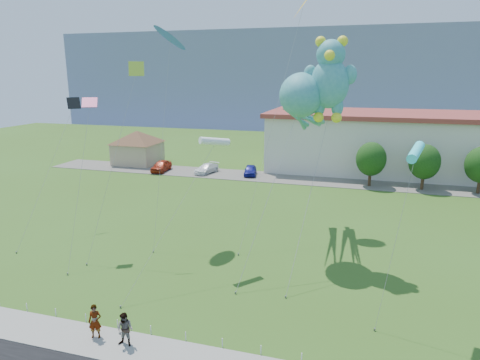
% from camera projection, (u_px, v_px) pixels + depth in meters
% --- Properties ---
extents(ground, '(160.00, 160.00, 0.00)m').
position_uv_depth(ground, '(179.00, 324.00, 23.59)').
color(ground, '#365919').
rests_on(ground, ground).
extents(sidewalk, '(80.00, 2.50, 0.10)m').
position_uv_depth(sidewalk, '(155.00, 353.00, 21.02)').
color(sidewalk, gray).
rests_on(sidewalk, ground).
extents(parking_strip, '(70.00, 6.00, 0.06)m').
position_uv_depth(parking_strip, '(290.00, 178.00, 56.14)').
color(parking_strip, '#59544C').
rests_on(parking_strip, ground).
extents(hill_ridge, '(160.00, 50.00, 25.00)m').
position_uv_depth(hill_ridge, '(339.00, 77.00, 132.19)').
color(hill_ridge, slate).
rests_on(hill_ridge, ground).
extents(pavilion, '(9.20, 9.20, 5.00)m').
position_uv_depth(pavilion, '(137.00, 144.00, 64.84)').
color(pavilion, tan).
rests_on(pavilion, ground).
extents(rope_fence, '(26.05, 0.05, 0.50)m').
position_uv_depth(rope_fence, '(168.00, 333.00, 22.32)').
color(rope_fence, white).
rests_on(rope_fence, ground).
extents(tree_near, '(3.60, 3.60, 5.47)m').
position_uv_depth(tree_near, '(371.00, 159.00, 51.64)').
color(tree_near, '#3F2B19').
rests_on(tree_near, ground).
extents(tree_mid, '(3.60, 3.60, 5.47)m').
position_uv_depth(tree_mid, '(424.00, 162.00, 49.98)').
color(tree_mid, '#3F2B19').
rests_on(tree_mid, ground).
extents(pedestrian_left, '(0.77, 0.63, 1.83)m').
position_uv_depth(pedestrian_left, '(95.00, 321.00, 22.01)').
color(pedestrian_left, gray).
rests_on(pedestrian_left, sidewalk).
extents(pedestrian_right, '(0.89, 0.70, 1.77)m').
position_uv_depth(pedestrian_right, '(125.00, 330.00, 21.35)').
color(pedestrian_right, gray).
rests_on(pedestrian_right, sidewalk).
extents(parked_car_red, '(2.14, 4.61, 1.53)m').
position_uv_depth(parked_car_red, '(161.00, 166.00, 60.06)').
color(parked_car_red, '#A62C14').
rests_on(parked_car_red, parking_strip).
extents(parked_car_white, '(2.70, 4.62, 1.26)m').
position_uv_depth(parked_car_white, '(206.00, 168.00, 59.01)').
color(parked_car_white, white).
rests_on(parked_car_white, parking_strip).
extents(parked_car_blue, '(2.31, 4.15, 1.33)m').
position_uv_depth(parked_car_blue, '(250.00, 170.00, 57.77)').
color(parked_car_blue, navy).
rests_on(parked_car_blue, parking_strip).
extents(octopus_kite, '(4.18, 15.69, 13.52)m').
position_uv_depth(octopus_kite, '(304.00, 105.00, 32.17)').
color(octopus_kite, teal).
rests_on(octopus_kite, ground).
extents(teddy_bear_kite, '(3.68, 8.81, 15.93)m').
position_uv_depth(teddy_bear_kite, '(330.00, 77.00, 29.78)').
color(teddy_bear_kite, teal).
rests_on(teddy_bear_kite, ground).
extents(small_kite_yellow, '(3.04, 5.19, 14.20)m').
position_uv_depth(small_kite_yellow, '(130.00, 93.00, 30.97)').
color(small_kite_yellow, '#AFD732').
rests_on(small_kite_yellow, ground).
extents(small_kite_white, '(3.53, 8.93, 9.34)m').
position_uv_depth(small_kite_white, '(214.00, 143.00, 29.30)').
color(small_kite_white, white).
rests_on(small_kite_white, ground).
extents(small_kite_black, '(1.29, 9.14, 11.30)m').
position_uv_depth(small_kite_black, '(68.00, 119.00, 37.43)').
color(small_kite_black, black).
rests_on(small_kite_black, ground).
extents(small_kite_orange, '(3.65, 11.41, 19.95)m').
position_uv_depth(small_kite_orange, '(302.00, 10.00, 36.88)').
color(small_kite_orange, yellow).
rests_on(small_kite_orange, ground).
extents(small_kite_cyan, '(1.62, 2.65, 10.00)m').
position_uv_depth(small_kite_cyan, '(416.00, 153.00, 21.64)').
color(small_kite_cyan, '#38F6FF').
rests_on(small_kite_cyan, ground).
extents(small_kite_blue, '(1.80, 5.70, 16.85)m').
position_uv_depth(small_kite_blue, '(170.00, 42.00, 33.76)').
color(small_kite_blue, blue).
rests_on(small_kite_blue, ground).
extents(small_kite_pink, '(1.69, 6.13, 11.77)m').
position_uv_depth(small_kite_pink, '(87.00, 121.00, 31.59)').
color(small_kite_pink, '#F5367C').
rests_on(small_kite_pink, ground).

